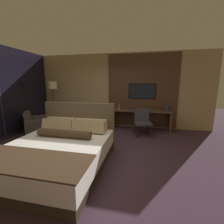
# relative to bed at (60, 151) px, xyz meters

# --- Properties ---
(ground_plane) EXTENTS (16.00, 16.00, 0.00)m
(ground_plane) POSITION_rel_bed_xyz_m (0.49, 0.62, -0.34)
(ground_plane) COLOR #3D2838
(wall_back_tv_panel) EXTENTS (7.20, 0.09, 2.80)m
(wall_back_tv_panel) POSITION_rel_bed_xyz_m (0.65, 3.22, 1.06)
(wall_back_tv_panel) COLOR tan
(wall_back_tv_panel) RESTS_ON ground_plane
(bed) EXTENTS (1.88, 2.20, 1.20)m
(bed) POSITION_rel_bed_xyz_m (0.00, 0.00, 0.00)
(bed) COLOR #33281E
(bed) RESTS_ON ground_plane
(desk) EXTENTS (2.07, 0.56, 0.73)m
(desk) POSITION_rel_bed_xyz_m (1.56, 2.92, 0.17)
(desk) COLOR brown
(desk) RESTS_ON ground_plane
(tv) EXTENTS (0.99, 0.04, 0.56)m
(tv) POSITION_rel_bed_xyz_m (1.56, 3.14, 1.07)
(tv) COLOR black
(desk_chair) EXTENTS (0.62, 0.62, 0.86)m
(desk_chair) POSITION_rel_bed_xyz_m (1.62, 2.33, 0.17)
(desk_chair) COLOR #38333D
(desk_chair) RESTS_ON ground_plane
(armchair_by_window) EXTENTS (1.19, 1.20, 0.77)m
(armchair_by_window) POSITION_rel_bed_xyz_m (-1.84, 1.75, -0.08)
(armchair_by_window) COLOR #47423D
(armchair_by_window) RESTS_ON ground_plane
(floor_lamp) EXTENTS (0.34, 0.34, 1.76)m
(floor_lamp) POSITION_rel_bed_xyz_m (-1.78, 2.59, 1.14)
(floor_lamp) COLOR #282623
(floor_lamp) RESTS_ON ground_plane
(vase_tall) EXTENTS (0.08, 0.08, 0.27)m
(vase_tall) POSITION_rel_bed_xyz_m (0.76, 2.80, 0.53)
(vase_tall) COLOR #846647
(vase_tall) RESTS_ON desk
(vase_short) EXTENTS (0.14, 0.14, 0.27)m
(vase_short) POSITION_rel_bed_xyz_m (2.43, 2.94, 0.53)
(vase_short) COLOR #333338
(vase_short) RESTS_ON desk
(book) EXTENTS (0.24, 0.18, 0.03)m
(book) POSITION_rel_bed_xyz_m (1.13, 2.86, 0.41)
(book) COLOR navy
(book) RESTS_ON desk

